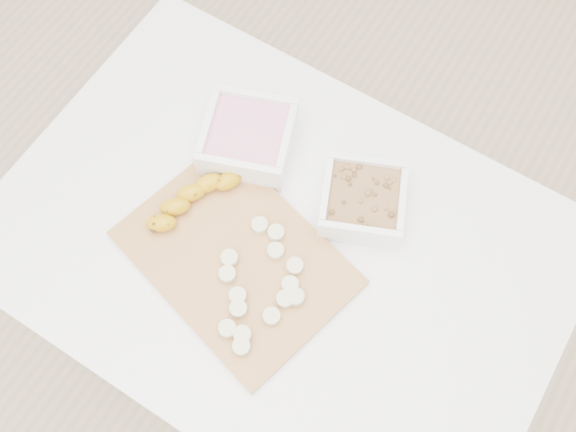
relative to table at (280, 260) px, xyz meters
The scene contains 7 objects.
ground 0.65m from the table, ahead, with size 3.50×3.50×0.00m, color #C6AD89.
table is the anchor object (origin of this frame).
bowl_yogurt 0.24m from the table, 138.66° to the left, with size 0.20×0.20×0.07m.
bowl_granola 0.21m from the table, 55.91° to the left, with size 0.19×0.19×0.07m.
cutting_board 0.13m from the table, 125.33° to the right, with size 0.38×0.27×0.01m, color #B57C43.
banana 0.21m from the table, behind, with size 0.05×0.19×0.03m, color #BE8A0A, non-canonical shape.
banana_slices 0.15m from the table, 77.68° to the right, with size 0.16×0.23×0.02m.
Camera 1 is at (0.22, -0.33, 1.81)m, focal length 40.00 mm.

